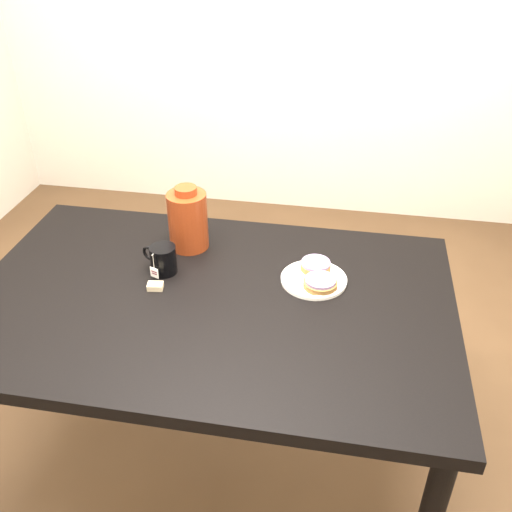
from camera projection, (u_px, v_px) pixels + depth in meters
name	position (u px, v px, depth m)	size (l,w,h in m)	color
ground_plane	(219.00, 462.00, 2.06)	(4.00, 4.00, 0.00)	brown
table	(211.00, 319.00, 1.69)	(1.40, 0.90, 0.75)	black
plate	(314.00, 279.00, 1.71)	(0.20, 0.20, 0.01)	white
bagel_back	(316.00, 265.00, 1.74)	(0.13, 0.13, 0.03)	brown
bagel_front	(320.00, 283.00, 1.66)	(0.13, 0.13, 0.03)	brown
mug	(163.00, 259.00, 1.73)	(0.13, 0.10, 0.09)	black
teabag_pouch	(155.00, 286.00, 1.67)	(0.04, 0.03, 0.02)	#C6B793
bagel_package	(188.00, 220.00, 1.82)	(0.16, 0.16, 0.21)	#5A1B0B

